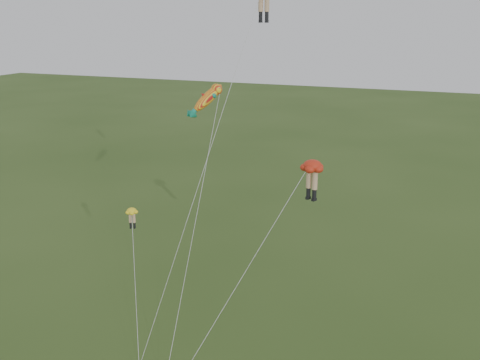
% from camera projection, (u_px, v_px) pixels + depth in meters
% --- Properties ---
extents(legs_kite_red_high, '(6.25, 9.59, 24.31)m').
position_uv_depth(legs_kite_red_high, '(261.00, 0.00, 34.31)').
color(legs_kite_red_high, red).
rests_on(legs_kite_red_high, ground).
extents(legs_kite_red_mid, '(7.04, 12.36, 13.23)m').
position_uv_depth(legs_kite_red_mid, '(311.00, 171.00, 35.47)').
color(legs_kite_red_mid, red).
rests_on(legs_kite_red_mid, ground).
extents(legs_kite_yellow, '(4.37, 6.68, 9.43)m').
position_uv_depth(legs_kite_yellow, '(132.00, 221.00, 37.43)').
color(legs_kite_yellow, yellow).
rests_on(legs_kite_yellow, ground).
extents(fish_kite, '(3.10, 12.80, 17.85)m').
position_uv_depth(fish_kite, '(208.00, 100.00, 38.92)').
color(fish_kite, yellow).
rests_on(fish_kite, ground).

